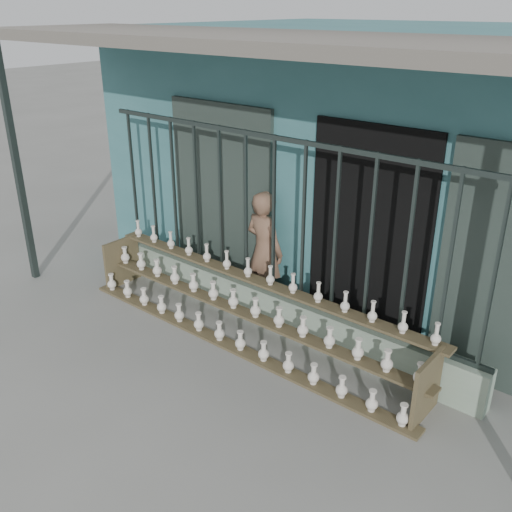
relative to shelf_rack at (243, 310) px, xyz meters
The scene contains 6 objects.
ground 0.96m from the shelf_rack, 84.51° to the right, with size 60.00×60.00×0.00m, color slate.
workshop_building 3.58m from the shelf_rack, 88.47° to the left, with size 7.40×6.60×3.21m.
parapet_wall 0.45m from the shelf_rack, 78.45° to the left, with size 5.00×0.20×0.45m, color gray.
security_fence 1.07m from the shelf_rack, 78.45° to the left, with size 5.00×0.04×1.80m.
shelf_rack is the anchor object (origin of this frame).
elderly_woman 0.89m from the shelf_rack, 112.06° to the left, with size 0.55×0.36×1.49m, color brown.
Camera 1 is at (3.54, -3.29, 3.47)m, focal length 40.00 mm.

